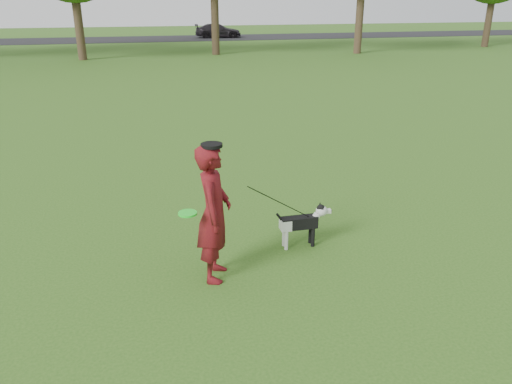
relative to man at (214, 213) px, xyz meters
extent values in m
plane|color=#285116|center=(0.44, 0.17, -0.90)|extent=(120.00, 120.00, 0.00)
cube|color=black|center=(0.44, 40.17, -0.89)|extent=(120.00, 7.00, 0.02)
imported|color=#510B16|center=(0.00, 0.00, 0.00)|extent=(0.60, 0.75, 1.81)
cube|color=black|center=(1.32, 0.55, -0.52)|extent=(0.54, 0.17, 0.18)
cube|color=silver|center=(1.12, 0.55, -0.53)|extent=(0.15, 0.17, 0.16)
cylinder|color=silver|center=(1.12, 0.49, -0.76)|extent=(0.05, 0.05, 0.29)
cylinder|color=silver|center=(1.12, 0.61, -0.76)|extent=(0.05, 0.05, 0.29)
cylinder|color=black|center=(1.53, 0.49, -0.76)|extent=(0.05, 0.05, 0.29)
cylinder|color=black|center=(1.53, 0.61, -0.76)|extent=(0.05, 0.05, 0.29)
cylinder|color=silver|center=(1.57, 0.55, -0.48)|extent=(0.18, 0.11, 0.19)
sphere|color=silver|center=(1.66, 0.55, -0.37)|extent=(0.17, 0.17, 0.17)
sphere|color=black|center=(1.65, 0.55, -0.33)|extent=(0.13, 0.13, 0.13)
cube|color=silver|center=(1.75, 0.55, -0.38)|extent=(0.11, 0.06, 0.06)
sphere|color=black|center=(1.81, 0.55, -0.38)|extent=(0.04, 0.04, 0.04)
cone|color=black|center=(1.65, 0.51, -0.29)|extent=(0.06, 0.06, 0.07)
cone|color=black|center=(1.65, 0.59, -0.29)|extent=(0.06, 0.06, 0.07)
cylinder|color=black|center=(1.07, 0.55, -0.46)|extent=(0.19, 0.04, 0.24)
cylinder|color=black|center=(1.51, 0.55, -0.47)|extent=(0.12, 0.12, 0.02)
imported|color=black|center=(6.87, 40.17, -0.29)|extent=(4.21, 2.10, 1.18)
cylinder|color=#1DE626|center=(-0.34, -0.14, 0.10)|extent=(0.23, 0.23, 0.02)
cylinder|color=black|center=(0.00, 0.00, 0.89)|extent=(0.26, 0.26, 0.04)
cylinder|color=#38281C|center=(-3.56, 25.67, 1.20)|extent=(0.48, 0.48, 4.20)
cylinder|color=#38281C|center=(4.44, 26.67, 1.62)|extent=(0.48, 0.48, 5.04)
cylinder|color=#38281C|center=(13.44, 25.17, 1.51)|extent=(0.48, 0.48, 4.83)
cylinder|color=#38281C|center=(24.44, 27.17, 1.09)|extent=(0.48, 0.48, 3.99)
camera|label=1|loc=(-0.84, -5.70, 2.55)|focal=35.00mm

